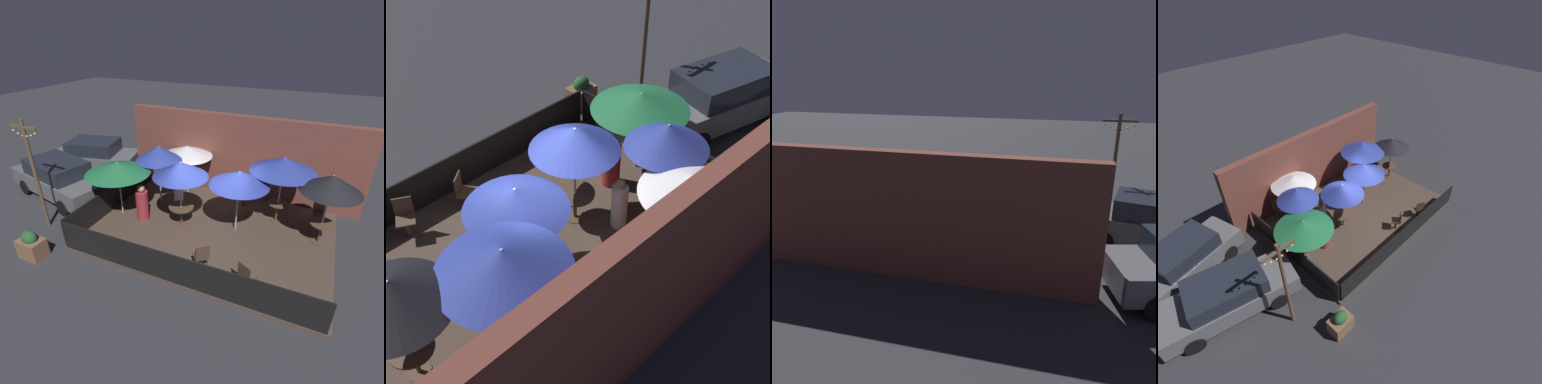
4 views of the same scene
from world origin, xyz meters
TOP-DOWN VIEW (x-y plane):
  - ground_plane at (0.00, 0.00)m, footprint 60.00×60.00m
  - patio_deck at (0.00, 0.00)m, footprint 7.92×5.64m
  - building_wall at (0.00, 3.05)m, footprint 9.52×0.36m
  - fence_front at (0.00, -2.78)m, footprint 7.72×0.05m
  - fence_side_left at (-3.91, 0.00)m, footprint 0.05×5.44m
  - patio_umbrella_0 at (3.43, 0.73)m, footprint 1.83×1.83m
  - patio_umbrella_1 at (1.94, 1.42)m, footprint 2.21×2.21m
  - patio_umbrella_2 at (-1.08, -0.13)m, footprint 1.86×1.86m
  - patio_umbrella_3 at (-2.55, 1.03)m, footprint 1.75×1.75m
  - patio_umbrella_4 at (-3.40, -0.38)m, footprint 2.28×2.28m
  - patio_umbrella_5 at (0.78, 0.28)m, footprint 1.95×1.95m
  - patio_umbrella_6 at (-1.91, 2.16)m, footprint 2.05×2.05m
  - dining_table_0 at (3.43, 0.73)m, footprint 0.77×0.77m
  - dining_table_1 at (1.94, 1.42)m, footprint 0.70×0.70m
  - dining_table_2 at (-1.08, -0.13)m, footprint 0.87×0.87m
  - patio_chair_0 at (1.80, -2.25)m, footprint 0.54×0.54m
  - patio_chair_1 at (0.80, 1.31)m, footprint 0.44×0.44m
  - patio_chair_2 at (3.30, 1.74)m, footprint 0.45×0.45m
  - patio_chair_3 at (-2.76, 2.52)m, footprint 0.55×0.55m
  - patio_chair_4 at (0.46, -2.03)m, footprint 0.56×0.56m
  - patron_0 at (-1.59, 0.70)m, footprint 0.48×0.48m
  - patron_1 at (-2.50, -0.39)m, footprint 0.47×0.47m
  - planter_box at (-4.56, -3.43)m, footprint 0.78×0.54m
  - light_post at (-5.46, -2.02)m, footprint 1.10×0.12m
  - parked_car_0 at (-6.63, -0.16)m, footprint 4.80×2.69m
  - parked_car_1 at (-6.95, 2.44)m, footprint 4.34×2.63m

SIDE VIEW (x-z plane):
  - ground_plane at x=0.00m, z-range 0.00..0.00m
  - patio_deck at x=0.00m, z-range 0.00..0.12m
  - planter_box at x=-4.56m, z-range -0.05..0.87m
  - fence_front at x=0.00m, z-range 0.12..1.07m
  - fence_side_left at x=-3.91m, z-range 0.12..1.07m
  - patio_chair_0 at x=1.80m, z-range 0.16..1.08m
  - patio_chair_3 at x=-2.76m, z-range 0.16..1.08m
  - patio_chair_2 at x=3.30m, z-range 0.16..1.10m
  - patio_chair_1 at x=0.80m, z-range 0.17..1.10m
  - patio_chair_4 at x=0.46m, z-range 0.17..1.11m
  - dining_table_2 at x=-1.08m, z-range 0.33..1.04m
  - patron_0 at x=-1.59m, z-range 0.06..1.32m
  - dining_table_1 at x=1.94m, z-range 0.32..1.06m
  - dining_table_0 at x=3.43m, z-range 0.33..1.06m
  - patron_1 at x=-2.50m, z-range 0.04..1.40m
  - parked_car_1 at x=-6.95m, z-range 0.03..1.65m
  - parked_car_0 at x=-6.63m, z-range 0.04..1.66m
  - building_wall at x=0.00m, z-range 0.00..3.35m
  - patio_umbrella_6 at x=-1.91m, z-range 0.93..2.96m
  - patio_umbrella_4 at x=-3.40m, z-range 0.94..3.00m
  - patio_umbrella_5 at x=0.78m, z-range 0.98..3.18m
  - light_post at x=-5.46m, z-range 0.23..4.07m
  - patio_umbrella_3 at x=-2.55m, z-range 1.00..3.31m
  - patio_umbrella_2 at x=-1.08m, z-range 1.05..3.41m
  - patio_umbrella_0 at x=3.43m, z-range 1.04..3.43m
  - patio_umbrella_1 at x=1.94m, z-range 1.09..3.53m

